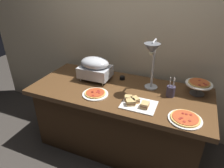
{
  "coord_description": "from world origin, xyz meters",
  "views": [
    {
      "loc": [
        0.65,
        -1.74,
        1.8
      ],
      "look_at": [
        -0.08,
        0.0,
        0.81
      ],
      "focal_mm": 31.84,
      "sensor_mm": 36.0,
      "label": 1
    }
  ],
  "objects": [
    {
      "name": "back_wall",
      "position": [
        0.0,
        0.5,
        1.2
      ],
      "size": [
        4.4,
        0.04,
        2.4
      ],
      "primitive_type": "cube",
      "color": "#C6B593",
      "rests_on": "ground_plane"
    },
    {
      "name": "pizza_plate_raised_stand",
      "position": [
        0.77,
        0.23,
        0.87
      ],
      "size": [
        0.26,
        0.26,
        0.14
      ],
      "color": "#595B60",
      "rests_on": "buffet_table"
    },
    {
      "name": "utensil_holder",
      "position": [
        0.52,
        0.07,
        0.82
      ],
      "size": [
        0.08,
        0.08,
        0.21
      ],
      "color": "#383347",
      "rests_on": "buffet_table"
    },
    {
      "name": "heat_lamp",
      "position": [
        0.3,
        0.06,
        1.18
      ],
      "size": [
        0.15,
        0.3,
        0.54
      ],
      "color": "#B7BABF",
      "rests_on": "buffet_table"
    },
    {
      "name": "pizza_plate_center",
      "position": [
        -0.19,
        -0.19,
        0.77
      ],
      "size": [
        0.26,
        0.26,
        0.03
      ],
      "color": "white",
      "rests_on": "buffet_table"
    },
    {
      "name": "sauce_cup_near",
      "position": [
        -0.06,
        0.25,
        0.78
      ],
      "size": [
        0.06,
        0.06,
        0.04
      ],
      "color": "black",
      "rests_on": "buffet_table"
    },
    {
      "name": "pizza_plate_front",
      "position": [
        0.69,
        -0.27,
        0.77
      ],
      "size": [
        0.28,
        0.28,
        0.03
      ],
      "color": "white",
      "rests_on": "buffet_table"
    },
    {
      "name": "sandwich_platter",
      "position": [
        0.25,
        -0.21,
        0.78
      ],
      "size": [
        0.32,
        0.25,
        0.06
      ],
      "color": "white",
      "rests_on": "buffet_table"
    },
    {
      "name": "ground_plane",
      "position": [
        0.0,
        0.0,
        0.0
      ],
      "size": [
        8.0,
        8.0,
        0.0
      ],
      "primitive_type": "plane",
      "color": "#38332D"
    },
    {
      "name": "buffet_table",
      "position": [
        0.0,
        0.0,
        0.39
      ],
      "size": [
        1.9,
        0.84,
        0.76
      ],
      "color": "brown",
      "rests_on": "ground_plane"
    },
    {
      "name": "chafing_dish",
      "position": [
        -0.34,
        0.12,
        0.91
      ],
      "size": [
        0.35,
        0.26,
        0.28
      ],
      "color": "#B7BABF",
      "rests_on": "buffet_table"
    }
  ]
}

